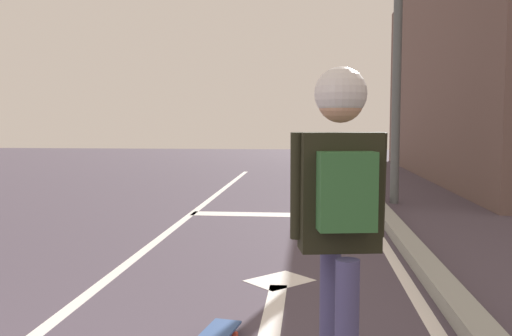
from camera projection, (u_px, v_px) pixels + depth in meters
lane_line_center at (154, 243)px, 6.87m from camera, size 0.12×20.00×0.01m
lane_line_curbside at (386, 248)px, 6.59m from camera, size 0.12×20.00×0.01m
stop_bar at (283, 215)px, 8.98m from camera, size 3.01×0.40×0.01m
lane_arrow_stem at (274, 311)px, 4.41m from camera, size 0.16×1.40×0.01m
lane_arrow_head at (279, 280)px, 5.25m from camera, size 0.71×0.71×0.01m
curb_strip at (408, 243)px, 6.56m from camera, size 0.24×24.00×0.14m
skater at (340, 196)px, 2.63m from camera, size 0.46×0.63×1.69m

